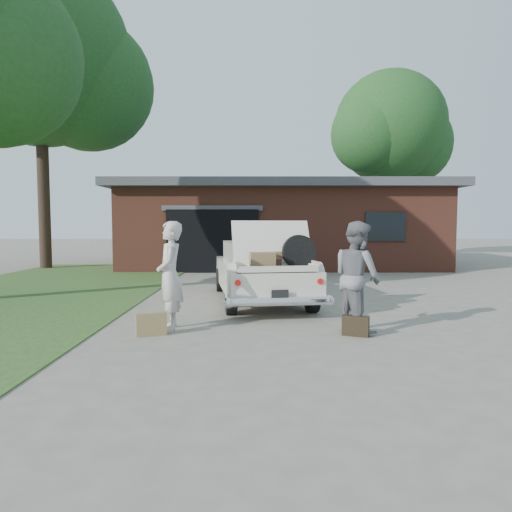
{
  "coord_description": "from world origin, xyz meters",
  "views": [
    {
      "loc": [
        -0.01,
        -7.86,
        1.69
      ],
      "look_at": [
        0.0,
        0.6,
        1.1
      ],
      "focal_mm": 32.0,
      "sensor_mm": 36.0,
      "label": 1
    }
  ],
  "objects": [
    {
      "name": "grass_strip",
      "position": [
        -5.5,
        3.0,
        0.01
      ],
      "size": [
        6.0,
        16.0,
        0.02
      ],
      "primitive_type": "cube",
      "color": "#2D4C1E",
      "rests_on": "ground"
    },
    {
      "name": "tree_back",
      "position": [
        -7.98,
        9.63,
        7.68
      ],
      "size": [
        7.8,
        6.78,
        11.41
      ],
      "color": "#38281E",
      "rests_on": "ground"
    },
    {
      "name": "suitcase_left",
      "position": [
        -1.59,
        -1.03,
        0.18
      ],
      "size": [
        0.48,
        0.28,
        0.35
      ],
      "primitive_type": "cube",
      "rotation": [
        0.0,
        0.0,
        0.33
      ],
      "color": "#9A7F4E",
      "rests_on": "ground"
    },
    {
      "name": "woman_right",
      "position": [
        1.59,
        -0.75,
        0.87
      ],
      "size": [
        0.93,
        1.03,
        1.74
      ],
      "primitive_type": "imported",
      "rotation": [
        0.0,
        0.0,
        1.96
      ],
      "color": "slate",
      "rests_on": "ground"
    },
    {
      "name": "ground",
      "position": [
        0.0,
        0.0,
        0.0
      ],
      "size": [
        90.0,
        90.0,
        0.0
      ],
      "primitive_type": "plane",
      "color": "gray",
      "rests_on": "ground"
    },
    {
      "name": "house",
      "position": [
        0.98,
        11.47,
        1.67
      ],
      "size": [
        12.8,
        7.8,
        3.3
      ],
      "color": "brown",
      "rests_on": "ground"
    },
    {
      "name": "sedan",
      "position": [
        0.1,
        2.14,
        0.67
      ],
      "size": [
        2.38,
        4.75,
        1.76
      ],
      "rotation": [
        0.0,
        0.0,
        0.14
      ],
      "color": "beige",
      "rests_on": "ground"
    },
    {
      "name": "suitcase_right",
      "position": [
        1.51,
        -1.06,
        0.15
      ],
      "size": [
        0.42,
        0.27,
        0.31
      ],
      "primitive_type": "cube",
      "rotation": [
        0.0,
        0.0,
        -0.39
      ],
      "color": "black",
      "rests_on": "ground"
    },
    {
      "name": "tree_right",
      "position": [
        7.08,
        16.28,
        6.45
      ],
      "size": [
        6.64,
        5.78,
        9.63
      ],
      "color": "#38281E",
      "rests_on": "ground"
    },
    {
      "name": "woman_left",
      "position": [
        -1.37,
        -0.63,
        0.87
      ],
      "size": [
        0.51,
        0.69,
        1.74
      ],
      "primitive_type": "imported",
      "rotation": [
        0.0,
        0.0,
        -1.41
      ],
      "color": "beige",
      "rests_on": "ground"
    }
  ]
}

